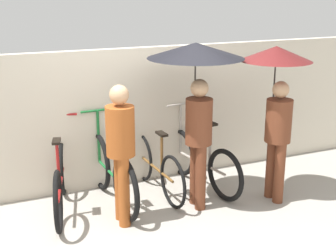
# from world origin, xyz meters

# --- Properties ---
(ground_plane) EXTENTS (30.00, 30.00, 0.00)m
(ground_plane) POSITION_xyz_m (0.00, 0.00, 0.00)
(ground_plane) COLOR #9E998E
(back_wall) EXTENTS (10.54, 0.12, 1.85)m
(back_wall) POSITION_xyz_m (0.00, 1.66, 0.92)
(back_wall) COLOR beige
(back_wall) RESTS_ON ground
(parked_bicycle_0) EXTENTS (0.57, 1.69, 1.07)m
(parked_bicycle_0) POSITION_xyz_m (-0.93, 1.15, 0.37)
(parked_bicycle_0) COLOR black
(parked_bicycle_0) RESTS_ON ground
(parked_bicycle_1) EXTENTS (0.44, 1.74, 1.10)m
(parked_bicycle_1) POSITION_xyz_m (-0.31, 1.10, 0.39)
(parked_bicycle_1) COLOR black
(parked_bicycle_1) RESTS_ON ground
(parked_bicycle_2) EXTENTS (0.44, 1.63, 1.10)m
(parked_bicycle_2) POSITION_xyz_m (0.31, 1.18, 0.36)
(parked_bicycle_2) COLOR black
(parked_bicycle_2) RESTS_ON ground
(parked_bicycle_3) EXTENTS (0.47, 1.67, 1.06)m
(parked_bicycle_3) POSITION_xyz_m (0.93, 1.10, 0.36)
(parked_bicycle_3) COLOR black
(parked_bicycle_3) RESTS_ON ground
(pedestrian_leading) EXTENTS (0.32, 0.32, 1.61)m
(pedestrian_leading) POSITION_xyz_m (-0.35, 0.56, 0.94)
(pedestrian_leading) COLOR #9E4C1E
(pedestrian_leading) RESTS_ON ground
(pedestrian_center) EXTENTS (1.14, 1.14, 1.99)m
(pedestrian_center) POSITION_xyz_m (0.63, 0.69, 1.62)
(pedestrian_center) COLOR brown
(pedestrian_center) RESTS_ON ground
(pedestrian_trailing) EXTENTS (0.87, 0.87, 1.93)m
(pedestrian_trailing) POSITION_xyz_m (1.60, 0.46, 1.46)
(pedestrian_trailing) COLOR brown
(pedestrian_trailing) RESTS_ON ground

